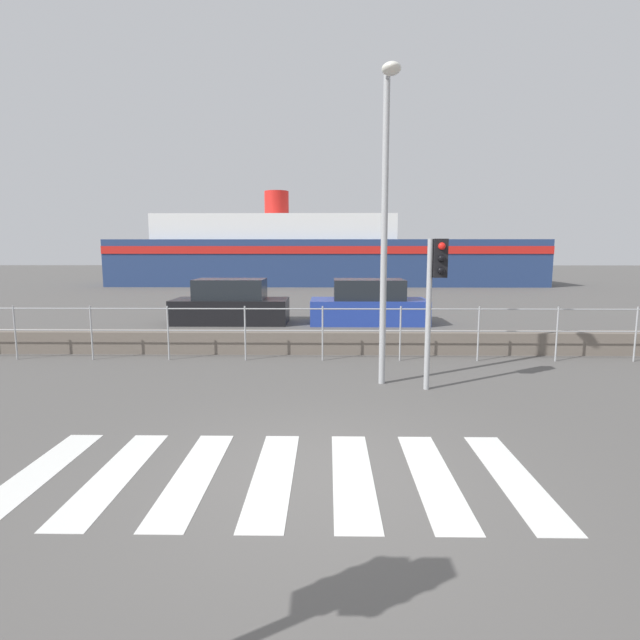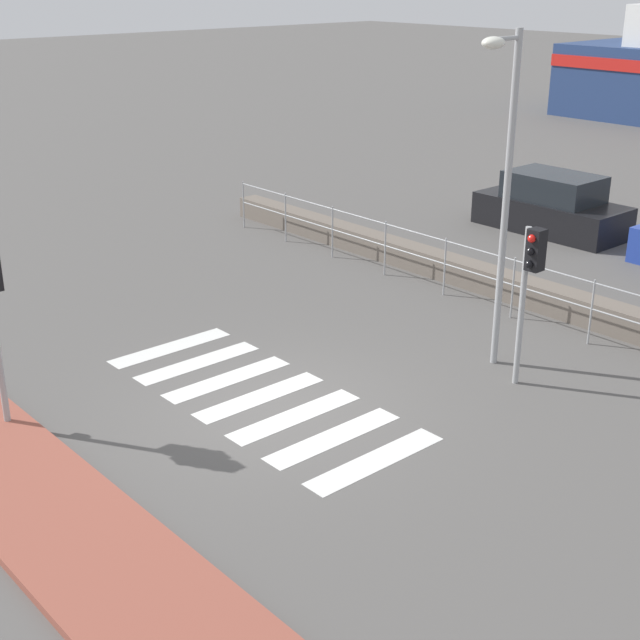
# 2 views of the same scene
# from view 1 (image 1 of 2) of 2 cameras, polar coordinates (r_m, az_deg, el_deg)

# --- Properties ---
(ground_plane) EXTENTS (160.00, 160.00, 0.00)m
(ground_plane) POSITION_cam_1_polar(r_m,az_deg,el_deg) (5.90, -0.33, -17.39)
(ground_plane) COLOR #565451
(crosswalk) EXTENTS (5.85, 2.40, 0.01)m
(crosswalk) POSITION_cam_1_polar(r_m,az_deg,el_deg) (5.93, -5.38, -17.25)
(crosswalk) COLOR silver
(crosswalk) RESTS_ON ground_plane
(seawall) EXTENTS (19.82, 0.55, 0.54)m
(seawall) POSITION_cam_1_polar(r_m,az_deg,el_deg) (12.38, 0.34, -2.53)
(seawall) COLOR #6B6056
(seawall) RESTS_ON ground_plane
(harbor_fence) EXTENTS (17.88, 0.04, 1.26)m
(harbor_fence) POSITION_cam_1_polar(r_m,az_deg,el_deg) (11.42, 0.30, -0.61)
(harbor_fence) COLOR #9EA0A3
(harbor_fence) RESTS_ON ground_plane
(traffic_light_far) EXTENTS (0.34, 0.32, 2.73)m
(traffic_light_far) POSITION_cam_1_polar(r_m,az_deg,el_deg) (9.12, 13.07, 4.49)
(traffic_light_far) COLOR #9EA0A3
(traffic_light_far) RESTS_ON ground_plane
(streetlamp) EXTENTS (0.32, 0.89, 5.68)m
(streetlamp) POSITION_cam_1_polar(r_m,az_deg,el_deg) (9.27, 7.54, 14.11)
(streetlamp) COLOR #9EA0A3
(streetlamp) RESTS_ON ground_plane
(ferry_boat) EXTENTS (30.83, 7.43, 6.87)m
(ferry_boat) POSITION_cam_1_polar(r_m,az_deg,el_deg) (37.92, -0.43, 7.41)
(ferry_boat) COLOR navy
(ferry_boat) RESTS_ON ground_plane
(parked_car_black) EXTENTS (3.96, 1.75, 1.54)m
(parked_car_black) POSITION_cam_1_polar(r_m,az_deg,el_deg) (17.65, -10.16, 1.77)
(parked_car_black) COLOR black
(parked_car_black) RESTS_ON ground_plane
(parked_car_blue) EXTENTS (4.01, 1.82, 1.54)m
(parked_car_blue) POSITION_cam_1_polar(r_m,az_deg,el_deg) (17.39, 5.57, 1.75)
(parked_car_blue) COLOR #233D9E
(parked_car_blue) RESTS_ON ground_plane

